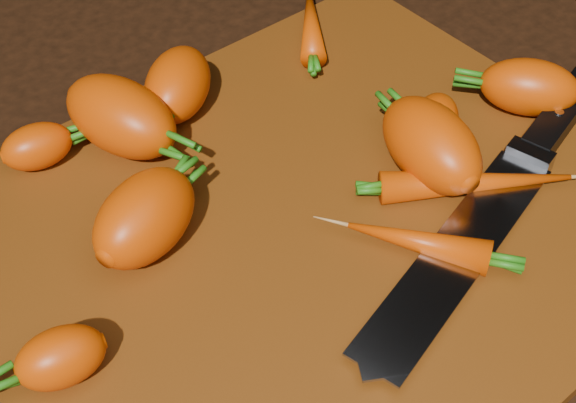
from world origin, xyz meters
TOP-DOWN VIEW (x-y plane):
  - ground at (0.00, 0.00)m, footprint 2.00×2.00m
  - cutting_board at (0.00, 0.00)m, footprint 0.50×0.40m
  - carrot_0 at (-0.09, 0.05)m, footprint 0.10×0.08m
  - carrot_1 at (-0.18, -0.00)m, footprint 0.06×0.05m
  - carrot_2 at (-0.05, 0.15)m, footprint 0.08×0.11m
  - carrot_3 at (0.11, -0.02)m, footprint 0.07×0.10m
  - carrot_4 at (0.01, 0.16)m, footprint 0.09×0.09m
  - carrot_5 at (-0.11, 0.17)m, footprint 0.06×0.04m
  - carrot_6 at (0.22, -0.02)m, footprint 0.08×0.09m
  - carrot_7 at (0.16, 0.17)m, footprint 0.08×0.10m
  - carrot_8 at (0.12, -0.06)m, footprint 0.13×0.10m
  - carrot_9 at (0.05, -0.07)m, footprint 0.07×0.09m
  - carrot_10 at (0.14, 0.00)m, footprint 0.06×0.06m
  - knife at (0.08, -0.09)m, footprint 0.35×0.12m

SIDE VIEW (x-z plane):
  - ground at x=0.00m, z-range -0.01..0.00m
  - cutting_board at x=0.00m, z-range 0.00..0.01m
  - knife at x=0.08m, z-range 0.01..0.03m
  - carrot_7 at x=0.16m, z-range 0.01..0.03m
  - carrot_8 at x=0.12m, z-range 0.01..0.04m
  - carrot_9 at x=0.05m, z-range 0.01..0.04m
  - carrot_5 at x=-0.11m, z-range 0.01..0.05m
  - carrot_10 at x=0.14m, z-range 0.01..0.05m
  - carrot_1 at x=-0.18m, z-range 0.01..0.05m
  - carrot_6 at x=0.22m, z-range 0.01..0.06m
  - carrot_4 at x=0.01m, z-range 0.01..0.06m
  - carrot_0 at x=-0.09m, z-range 0.01..0.07m
  - carrot_3 at x=0.11m, z-range 0.01..0.07m
  - carrot_2 at x=-0.05m, z-range 0.01..0.07m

